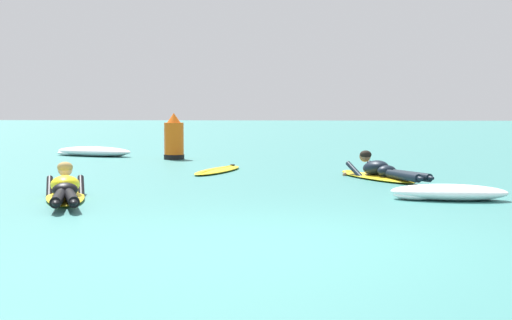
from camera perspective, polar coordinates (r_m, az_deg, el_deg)
The scene contains 7 objects.
ground_plane at distance 16.60m, azimuth 3.55°, elevation -0.21°, with size 120.00×120.00×0.00m, color #387A75.
surfer_near at distance 10.07m, azimuth -15.04°, elevation -2.34°, with size 1.22×2.55×0.53m.
surfer_far at distance 12.79m, azimuth 9.96°, elevation -0.96°, with size 1.57×2.53×0.54m.
drifting_surfboard at distance 14.18m, azimuth -3.06°, elevation -0.81°, with size 0.99×2.19×0.16m.
whitewater_front at distance 19.31m, azimuth -12.85°, elevation 0.66°, with size 2.43×1.56×0.26m.
whitewater_mid_right at distance 10.13m, azimuth 15.20°, elevation -2.54°, with size 1.63×0.76×0.22m.
channel_marker_buoy at distance 17.74m, azimuth -6.59°, elevation 1.56°, with size 0.51×0.51×1.15m.
Camera 1 is at (0.21, -6.55, 1.25)m, focal length 49.93 mm.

